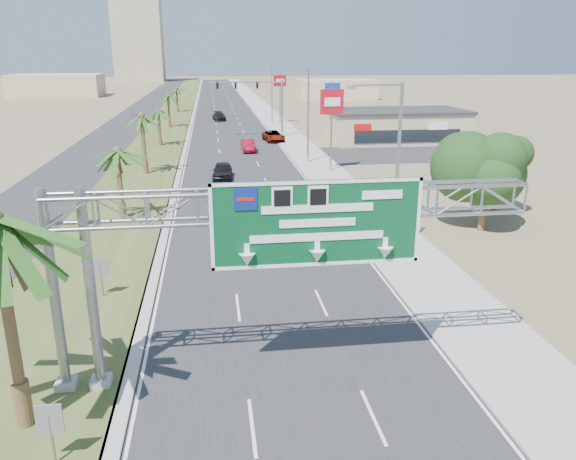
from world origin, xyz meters
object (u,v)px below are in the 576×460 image
(signal_mast, at_px, (268,103))
(car_left_lane, at_px, (222,171))
(car_right_lane, at_px, (273,136))
(pole_sign_red_near, at_px, (332,106))
(sign_gantry, at_px, (270,220))
(store_building, at_px, (395,126))
(car_far, at_px, (219,116))
(pole_sign_red_far, at_px, (280,85))
(pole_sign_blue, at_px, (332,97))
(car_mid_lane, at_px, (248,146))

(signal_mast, bearing_deg, car_left_lane, -104.84)
(car_right_lane, distance_m, pole_sign_red_near, 22.15)
(sign_gantry, distance_m, store_building, 60.77)
(store_building, distance_m, car_far, 36.89)
(store_building, bearing_deg, signal_mast, 160.46)
(pole_sign_red_far, bearing_deg, signal_mast, -102.67)
(pole_sign_blue, bearing_deg, car_right_lane, 160.24)
(store_building, bearing_deg, sign_gantry, -112.36)
(car_left_lane, relative_size, pole_sign_blue, 0.56)
(car_left_lane, relative_size, car_right_lane, 0.88)
(store_building, xyz_separation_m, car_left_lane, (-24.00, -21.11, -1.23))
(pole_sign_red_far, bearing_deg, car_right_lane, -99.50)
(car_left_lane, distance_m, car_far, 49.61)
(car_left_lane, bearing_deg, pole_sign_red_far, 79.60)
(signal_mast, xyz_separation_m, pole_sign_red_far, (3.83, 17.03, 1.62))
(store_building, xyz_separation_m, car_mid_lane, (-20.50, -5.76, -1.28))
(sign_gantry, height_order, pole_sign_red_far, pole_sign_red_far)
(signal_mast, xyz_separation_m, pole_sign_blue, (7.83, -6.59, 1.15))
(car_right_lane, distance_m, pole_sign_red_far, 21.98)
(car_mid_lane, distance_m, pole_sign_red_near, 16.29)
(store_building, bearing_deg, car_left_lane, -138.67)
(car_far, distance_m, pole_sign_red_near, 48.98)
(sign_gantry, relative_size, car_far, 3.31)
(car_far, relative_size, pole_sign_red_far, 0.62)
(store_building, height_order, car_right_lane, store_building)
(sign_gantry, xyz_separation_m, car_far, (-0.33, 84.57, -5.32))
(pole_sign_red_near, bearing_deg, signal_mast, 98.71)
(store_building, xyz_separation_m, car_far, (-23.39, 28.50, -1.27))
(car_left_lane, relative_size, car_far, 0.89)
(car_mid_lane, relative_size, pole_sign_blue, 0.54)
(sign_gantry, height_order, car_left_lane, sign_gantry)
(car_mid_lane, height_order, pole_sign_blue, pole_sign_blue)
(sign_gantry, xyz_separation_m, car_right_lane, (6.56, 58.15, -5.34))
(pole_sign_red_far, bearing_deg, car_far, 152.11)
(sign_gantry, relative_size, car_right_lane, 3.26)
(pole_sign_blue, height_order, pole_sign_red_far, pole_sign_red_far)
(car_right_lane, xyz_separation_m, pole_sign_red_near, (3.50, -21.09, 5.80))
(sign_gantry, relative_size, store_building, 0.93)
(car_left_lane, xyz_separation_m, car_far, (0.61, 49.61, -0.04))
(car_right_lane, bearing_deg, car_left_lane, -114.38)
(sign_gantry, xyz_separation_m, pole_sign_red_far, (10.06, 79.07, 0.41))
(signal_mast, relative_size, pole_sign_blue, 1.28)
(sign_gantry, height_order, car_right_lane, sign_gantry)
(car_far, bearing_deg, signal_mast, -79.11)
(pole_sign_blue, bearing_deg, pole_sign_red_near, -102.27)
(sign_gantry, xyz_separation_m, store_building, (23.06, 56.07, -4.06))
(car_right_lane, bearing_deg, pole_sign_red_far, 74.05)
(car_mid_lane, bearing_deg, pole_sign_red_far, 73.41)
(car_mid_lane, relative_size, pole_sign_red_far, 0.53)
(pole_sign_red_near, bearing_deg, car_mid_lane, 119.51)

